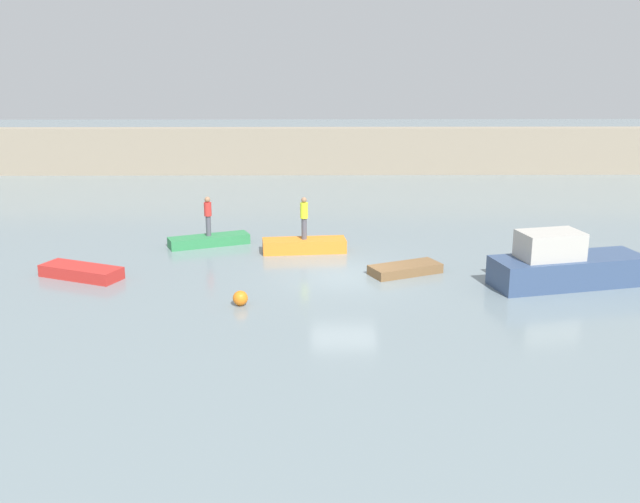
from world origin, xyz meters
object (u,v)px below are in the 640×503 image
(motorboat, at_px, (564,265))
(mooring_buoy, at_px, (240,298))
(rowboat_red, at_px, (81,272))
(person_hiviz_shirt, at_px, (304,216))
(rowboat_brown, at_px, (405,269))
(rowboat_orange, at_px, (304,245))
(person_red_shirt, at_px, (208,214))
(rowboat_green, at_px, (209,240))

(motorboat, bearing_deg, mooring_buoy, -169.72)
(motorboat, height_order, rowboat_red, motorboat)
(person_hiviz_shirt, bearing_deg, rowboat_brown, -39.12)
(rowboat_orange, distance_m, person_red_shirt, 4.43)
(person_red_shirt, xyz_separation_m, mooring_buoy, (2.08, -7.79, -1.14))
(rowboat_orange, relative_size, person_red_shirt, 2.02)
(rowboat_brown, relative_size, person_hiviz_shirt, 1.52)
(person_red_shirt, bearing_deg, rowboat_brown, -27.94)
(rowboat_brown, bearing_deg, motorboat, -38.85)
(rowboat_green, bearing_deg, rowboat_orange, -36.61)
(rowboat_green, xyz_separation_m, person_hiviz_shirt, (4.15, -1.10, 1.34))
(motorboat, distance_m, rowboat_orange, 10.51)
(rowboat_brown, bearing_deg, person_red_shirt, 127.83)
(rowboat_red, relative_size, rowboat_brown, 1.15)
(rowboat_brown, xyz_separation_m, mooring_buoy, (-5.95, -3.54, 0.07))
(person_hiviz_shirt, bearing_deg, rowboat_red, -157.02)
(motorboat, relative_size, person_red_shirt, 3.40)
(rowboat_green, bearing_deg, mooring_buoy, -96.80)
(rowboat_red, xyz_separation_m, person_red_shirt, (4.17, 4.63, 1.17))
(person_hiviz_shirt, bearing_deg, rowboat_orange, 116.57)
(rowboat_red, height_order, person_red_shirt, person_red_shirt)
(motorboat, relative_size, rowboat_orange, 1.68)
(rowboat_green, height_order, mooring_buoy, mooring_buoy)
(motorboat, distance_m, rowboat_red, 17.79)
(rowboat_red, distance_m, rowboat_brown, 12.20)
(rowboat_green, height_order, rowboat_brown, rowboat_green)
(motorboat, distance_m, mooring_buoy, 11.70)
(rowboat_red, xyz_separation_m, mooring_buoy, (6.24, -3.16, 0.03))
(motorboat, xyz_separation_m, rowboat_brown, (-5.56, 1.45, -0.57))
(rowboat_red, bearing_deg, rowboat_green, 71.62)
(rowboat_green, bearing_deg, motorboat, -44.51)
(rowboat_red, distance_m, rowboat_green, 6.23)
(motorboat, bearing_deg, person_red_shirt, 157.21)
(rowboat_orange, xyz_separation_m, mooring_buoy, (-2.07, -6.69, -0.02))
(motorboat, height_order, person_hiviz_shirt, person_hiviz_shirt)
(rowboat_red, relative_size, mooring_buoy, 6.18)
(rowboat_orange, bearing_deg, rowboat_red, -162.63)
(rowboat_red, height_order, mooring_buoy, mooring_buoy)
(rowboat_orange, bearing_deg, rowboat_brown, -44.72)
(person_red_shirt, bearing_deg, person_hiviz_shirt, -14.89)
(person_hiviz_shirt, bearing_deg, person_red_shirt, 165.11)
(person_hiviz_shirt, height_order, person_red_shirt, person_hiviz_shirt)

